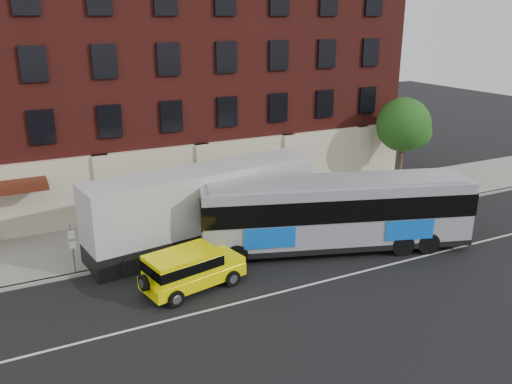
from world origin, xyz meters
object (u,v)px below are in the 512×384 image
shipping_container (204,208)px  sign_pole (72,246)px  yellow_suv (189,268)px  city_bus (336,211)px  street_tree (404,127)px

shipping_container → sign_pole: bearing=-174.4°
sign_pole → yellow_suv: sign_pole is taller
sign_pole → city_bus: size_ratio=0.18×
city_bus → yellow_suv: bearing=-174.6°
city_bus → shipping_container: size_ratio=1.11×
city_bus → shipping_container: bearing=148.6°
street_tree → yellow_suv: size_ratio=1.28×
shipping_container → yellow_suv: bearing=-119.3°
street_tree → city_bus: 11.67m
yellow_suv → city_bus: bearing=5.4°
street_tree → yellow_suv: street_tree is taller
street_tree → city_bus: size_ratio=0.45×
sign_pole → street_tree: (22.04, 3.34, 2.96)m
sign_pole → yellow_suv: bearing=-40.2°
street_tree → shipping_container: size_ratio=0.50×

